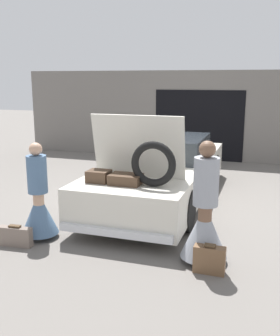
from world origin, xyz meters
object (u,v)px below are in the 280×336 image
at_px(car, 162,172).
at_px(suitcase_beside_left_person, 15,236).
at_px(person_right, 205,221).
at_px(suitcase_beside_right_person, 209,260).
at_px(person_left, 39,205).

distance_m(car, suitcase_beside_left_person, 3.43).
bearing_deg(person_right, suitcase_beside_right_person, -152.99).
bearing_deg(suitcase_beside_right_person, person_left, 172.83).
distance_m(car, suitcase_beside_right_person, 3.35).
height_order(car, suitcase_beside_left_person, car).
bearing_deg(suitcase_beside_right_person, suitcase_beside_left_person, -178.71).
distance_m(person_right, suitcase_beside_left_person, 2.92).
distance_m(person_left, person_right, 2.69).
bearing_deg(car, suitcase_beside_right_person, -63.77).
height_order(car, suitcase_beside_right_person, car).
bearing_deg(person_left, car, 151.56).
height_order(car, person_left, car).
height_order(person_right, suitcase_beside_right_person, person_right).
bearing_deg(person_left, suitcase_beside_left_person, -24.35).
xyz_separation_m(car, person_left, (-1.34, -2.62, -0.06)).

